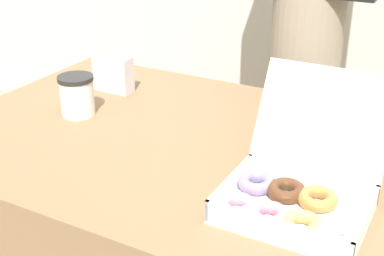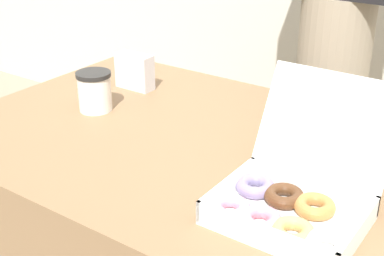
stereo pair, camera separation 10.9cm
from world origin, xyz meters
The scene contains 5 objects.
table centered at (0.00, 0.00, 0.36)m, with size 1.18×0.86×0.73m.
donut_box centered at (0.39, -0.18, 0.77)m, with size 0.29×0.31×0.24m.
coffee_cup centered at (-0.29, -0.01, 0.79)m, with size 0.10×0.10×0.11m.
napkin_holder centered at (-0.31, 0.19, 0.78)m, with size 0.12×0.05×0.11m.
person_customer centered at (0.13, 0.70, 0.97)m, with size 0.45×0.24×1.81m.
Camera 2 is at (0.74, -1.00, 1.32)m, focal length 50.00 mm.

